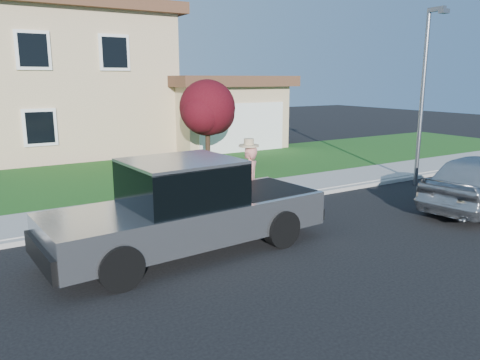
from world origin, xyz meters
name	(u,v)px	position (x,y,z in m)	size (l,w,h in m)	color
ground	(258,249)	(0.00, 0.00, 0.00)	(80.00, 80.00, 0.00)	black
curb	(229,208)	(1.00, 2.90, 0.06)	(40.00, 0.20, 0.12)	gray
sidewalk	(210,199)	(1.00, 4.00, 0.07)	(40.00, 2.00, 0.15)	gray
lawn	(153,174)	(1.00, 8.50, 0.05)	(40.00, 7.00, 0.10)	#164E1A
house	(99,86)	(1.31, 16.38, 3.17)	(14.00, 11.30, 6.85)	tan
pickup_truck	(187,209)	(-1.30, 0.65, 0.91)	(6.05, 2.45, 1.95)	black
woman	(249,181)	(1.03, 1.96, 0.98)	(0.81, 0.68, 2.06)	tan
ornamental_tree	(208,110)	(3.59, 8.95, 2.27)	(2.48, 2.23, 3.40)	black
trash_bin	(214,181)	(0.96, 3.65, 0.69)	(0.86, 0.92, 1.06)	#113E19
street_lamp	(425,87)	(7.96, 2.21, 3.24)	(0.30, 0.74, 5.69)	slate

